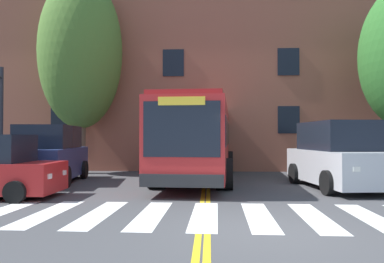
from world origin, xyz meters
name	(u,v)px	position (x,y,z in m)	size (l,w,h in m)	color
ground_plane	(268,232)	(0.00, 0.00, 0.00)	(120.00, 120.00, 0.00)	#424244
crosswalk	(232,216)	(-0.59, 1.37, 0.00)	(16.31, 3.52, 0.01)	white
lane_line_yellow_inner	(206,167)	(-1.28, 15.37, 0.00)	(0.12, 36.00, 0.01)	gold
lane_line_yellow_outer	(209,167)	(-1.12, 15.37, 0.00)	(0.12, 36.00, 0.01)	gold
city_bus	(200,138)	(-1.50, 9.26, 1.71)	(3.30, 12.10, 3.14)	#B22323
car_navy_near_lane	(49,156)	(-7.27, 7.15, 1.05)	(2.67, 4.91, 2.21)	navy
car_silver_far_lane	(338,157)	(3.34, 6.08, 1.09)	(2.71, 4.96, 2.30)	#B7BABF
car_grey_behind_bus	(202,148)	(-1.61, 18.79, 1.05)	(2.30, 4.88, 2.20)	slate
street_tree_curbside_small	(81,52)	(-7.39, 10.97, 5.94)	(5.17, 5.16, 9.75)	brown
building_facade	(179,79)	(-2.96, 15.63, 5.32)	(29.62, 6.79, 10.64)	#9E5642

